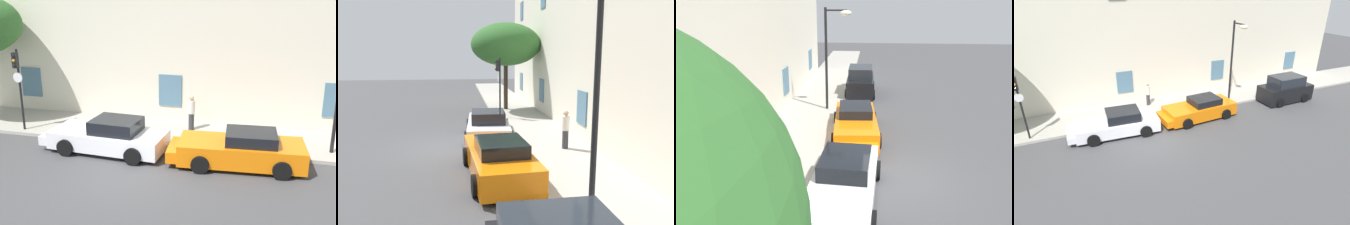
% 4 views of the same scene
% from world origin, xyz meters
% --- Properties ---
extents(ground_plane, '(80.00, 80.00, 0.00)m').
position_xyz_m(ground_plane, '(0.00, 0.00, 0.00)').
color(ground_plane, '#444447').
extents(sidewalk, '(60.00, 3.38, 0.14)m').
position_xyz_m(sidewalk, '(0.00, 4.19, 0.07)').
color(sidewalk, '#A8A399').
rests_on(sidewalk, ground).
extents(sportscar_red_lead, '(5.01, 2.31, 1.36)m').
position_xyz_m(sportscar_red_lead, '(-1.61, 1.78, 0.60)').
color(sportscar_red_lead, white).
rests_on(sportscar_red_lead, ground).
extents(sportscar_yellow_flank, '(4.97, 2.32, 1.32)m').
position_xyz_m(sportscar_yellow_flank, '(3.51, 1.68, 0.58)').
color(sportscar_yellow_flank, orange).
rests_on(sportscar_yellow_flank, ground).
extents(hatchback_parked, '(3.79, 1.93, 1.87)m').
position_xyz_m(hatchback_parked, '(10.61, 1.73, 0.84)').
color(hatchback_parked, black).
rests_on(hatchback_parked, ground).
extents(street_lamp, '(0.44, 1.42, 5.44)m').
position_xyz_m(street_lamp, '(7.01, 3.03, 3.92)').
color(street_lamp, black).
rests_on(street_lamp, sidewalk).
extents(pedestrian_admiring, '(0.44, 0.44, 1.57)m').
position_xyz_m(pedestrian_admiring, '(1.26, 4.71, 0.95)').
color(pedestrian_admiring, '#333338').
rests_on(pedestrian_admiring, sidewalk).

